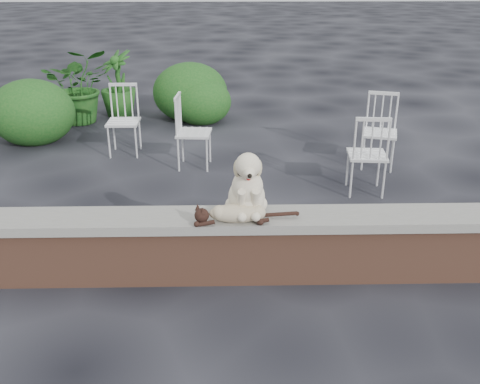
{
  "coord_description": "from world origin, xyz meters",
  "views": [
    {
      "loc": [
        -0.95,
        -3.98,
        2.52
      ],
      "look_at": [
        -0.86,
        0.2,
        0.7
      ],
      "focal_mm": 40.71,
      "sensor_mm": 36.0,
      "label": 1
    }
  ],
  "objects_px": {
    "cat": "(237,212)",
    "chair_a": "(123,121)",
    "chair_c": "(367,153)",
    "potted_plant_b": "(118,84)",
    "potted_plant_a": "(80,85)",
    "chair_e": "(194,132)",
    "chair_d": "(380,132)",
    "dog": "(247,181)"
  },
  "relations": [
    {
      "from": "cat",
      "to": "chair_e",
      "type": "relative_size",
      "value": 1.06
    },
    {
      "from": "dog",
      "to": "chair_d",
      "type": "xyz_separation_m",
      "value": [
        1.78,
        2.56,
        -0.4
      ]
    },
    {
      "from": "chair_a",
      "to": "dog",
      "type": "bearing_deg",
      "value": -63.54
    },
    {
      "from": "chair_e",
      "to": "potted_plant_a",
      "type": "xyz_separation_m",
      "value": [
        -1.95,
        2.1,
        0.13
      ]
    },
    {
      "from": "potted_plant_a",
      "to": "potted_plant_b",
      "type": "bearing_deg",
      "value": 35.76
    },
    {
      "from": "chair_a",
      "to": "chair_c",
      "type": "bearing_deg",
      "value": -24.94
    },
    {
      "from": "chair_d",
      "to": "chair_a",
      "type": "xyz_separation_m",
      "value": [
        -3.34,
        0.57,
        0.0
      ]
    },
    {
      "from": "chair_a",
      "to": "potted_plant_b",
      "type": "relative_size",
      "value": 0.86
    },
    {
      "from": "dog",
      "to": "potted_plant_b",
      "type": "height_order",
      "value": "dog"
    },
    {
      "from": "chair_c",
      "to": "chair_d",
      "type": "relative_size",
      "value": 1.0
    },
    {
      "from": "chair_d",
      "to": "potted_plant_a",
      "type": "bearing_deg",
      "value": 169.44
    },
    {
      "from": "chair_e",
      "to": "chair_a",
      "type": "height_order",
      "value": "same"
    },
    {
      "from": "chair_c",
      "to": "potted_plant_b",
      "type": "height_order",
      "value": "potted_plant_b"
    },
    {
      "from": "chair_d",
      "to": "potted_plant_b",
      "type": "xyz_separation_m",
      "value": [
        -3.77,
        2.55,
        0.08
      ]
    },
    {
      "from": "cat",
      "to": "chair_c",
      "type": "height_order",
      "value": "chair_c"
    },
    {
      "from": "chair_a",
      "to": "chair_d",
      "type": "bearing_deg",
      "value": -9.81
    },
    {
      "from": "cat",
      "to": "chair_a",
      "type": "distance_m",
      "value": 3.61
    },
    {
      "from": "cat",
      "to": "potted_plant_a",
      "type": "height_order",
      "value": "potted_plant_a"
    },
    {
      "from": "chair_d",
      "to": "cat",
      "type": "bearing_deg",
      "value": -108.3
    },
    {
      "from": "chair_a",
      "to": "potted_plant_b",
      "type": "height_order",
      "value": "potted_plant_b"
    },
    {
      "from": "chair_c",
      "to": "potted_plant_b",
      "type": "relative_size",
      "value": 0.86
    },
    {
      "from": "cat",
      "to": "potted_plant_a",
      "type": "bearing_deg",
      "value": 113.97
    },
    {
      "from": "chair_a",
      "to": "potted_plant_b",
      "type": "xyz_separation_m",
      "value": [
        -0.43,
        1.97,
        0.08
      ]
    },
    {
      "from": "chair_e",
      "to": "chair_d",
      "type": "bearing_deg",
      "value": -87.01
    },
    {
      "from": "chair_e",
      "to": "chair_d",
      "type": "height_order",
      "value": "same"
    },
    {
      "from": "chair_c",
      "to": "potted_plant_a",
      "type": "height_order",
      "value": "potted_plant_a"
    },
    {
      "from": "chair_e",
      "to": "chair_d",
      "type": "relative_size",
      "value": 1.0
    },
    {
      "from": "dog",
      "to": "potted_plant_a",
      "type": "xyz_separation_m",
      "value": [
        -2.53,
        4.72,
        -0.26
      ]
    },
    {
      "from": "cat",
      "to": "chair_a",
      "type": "height_order",
      "value": "chair_a"
    },
    {
      "from": "dog",
      "to": "chair_c",
      "type": "xyz_separation_m",
      "value": [
        1.42,
        1.75,
        -0.4
      ]
    },
    {
      "from": "dog",
      "to": "potted_plant_a",
      "type": "distance_m",
      "value": 5.36
    },
    {
      "from": "chair_c",
      "to": "potted_plant_a",
      "type": "relative_size",
      "value": 0.78
    },
    {
      "from": "dog",
      "to": "chair_d",
      "type": "distance_m",
      "value": 3.14
    },
    {
      "from": "cat",
      "to": "chair_d",
      "type": "height_order",
      "value": "chair_d"
    },
    {
      "from": "chair_c",
      "to": "chair_e",
      "type": "bearing_deg",
      "value": -18.31
    },
    {
      "from": "cat",
      "to": "chair_a",
      "type": "bearing_deg",
      "value": 111.6
    },
    {
      "from": "chair_c",
      "to": "chair_d",
      "type": "distance_m",
      "value": 0.88
    },
    {
      "from": "potted_plant_a",
      "to": "dog",
      "type": "bearing_deg",
      "value": -61.83
    },
    {
      "from": "chair_a",
      "to": "cat",
      "type": "bearing_deg",
      "value": -65.74
    },
    {
      "from": "chair_e",
      "to": "potted_plant_a",
      "type": "bearing_deg",
      "value": 47.2
    },
    {
      "from": "dog",
      "to": "potted_plant_a",
      "type": "relative_size",
      "value": 0.48
    },
    {
      "from": "potted_plant_a",
      "to": "potted_plant_b",
      "type": "xyz_separation_m",
      "value": [
        0.54,
        0.39,
        -0.06
      ]
    }
  ]
}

